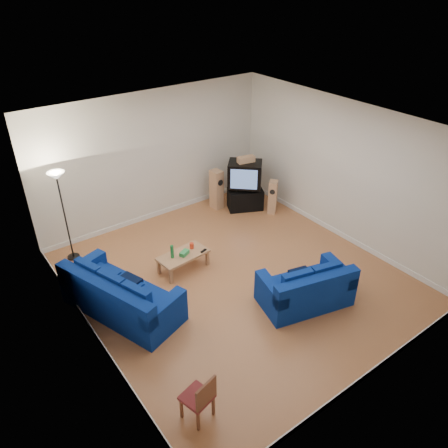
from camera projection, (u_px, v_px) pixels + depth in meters
room at (237, 213)px, 8.26m from camera, size 6.01×6.51×3.21m
sofa_three_seat at (120, 298)px, 7.99m from camera, size 1.68×2.49×0.88m
sofa_loveseat at (306, 290)px, 8.21m from camera, size 1.85×1.31×0.84m
coffee_table at (183, 256)px, 9.13m from camera, size 1.10×0.62×0.39m
bottle at (172, 252)px, 8.92m from camera, size 0.09×0.09×0.29m
tissue_box at (184, 253)px, 9.06m from camera, size 0.24×0.20×0.09m
red_canister at (192, 246)px, 9.26m from camera, size 0.11×0.11×0.13m
remote at (204, 251)px, 9.19m from camera, size 0.16×0.09×0.02m
tv_stand at (245, 199)px, 11.47m from camera, size 1.02×0.84×0.55m
av_receiver at (244, 188)px, 11.33m from camera, size 0.52×0.50×0.09m
television at (245, 174)px, 11.15m from camera, size 1.03×1.02×0.65m
centre_speaker at (246, 159)px, 10.96m from camera, size 0.47×0.27×0.15m
speaker_left at (217, 189)px, 11.38m from camera, size 0.27×0.34×1.06m
speaker_right at (273, 197)px, 11.19m from camera, size 0.33×0.33×0.89m
floor_lamp at (59, 188)px, 8.80m from camera, size 0.35×0.35×2.05m
dining_chair at (200, 397)px, 6.02m from camera, size 0.48×0.48×0.82m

